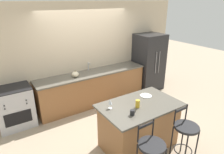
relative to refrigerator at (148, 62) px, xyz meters
name	(u,v)px	position (x,y,z in m)	size (l,w,h in m)	color
ground_plane	(100,108)	(-1.97, -0.31, -0.88)	(18.00, 18.00, 0.00)	tan
wall_back	(86,54)	(-1.97, 0.39, 0.47)	(6.00, 0.07, 2.70)	beige
back_counter	(93,88)	(-1.97, 0.07, -0.42)	(3.05, 0.68, 0.91)	#936038
sink_faucet	(88,65)	(-1.97, 0.27, 0.17)	(0.02, 0.13, 0.22)	#ADAFB5
kitchen_island	(139,125)	(-2.05, -1.98, -0.42)	(1.50, 0.95, 0.92)	#936038
refrigerator	(148,62)	(0.00, 0.00, 0.00)	(0.83, 0.77, 1.76)	#232326
oven_range	(15,107)	(-3.95, 0.06, -0.41)	(0.76, 0.64, 0.94)	#B7B7BC
bar_stool_near	(151,151)	(-2.46, -2.74, -0.29)	(0.42, 0.42, 1.03)	black
bar_stool_far	(185,132)	(-1.64, -2.73, -0.29)	(0.42, 0.42, 1.03)	black
dinner_plate	(146,96)	(-1.72, -1.78, 0.05)	(0.23, 0.23, 0.02)	white
wine_glass	(110,102)	(-2.59, -1.79, 0.16)	(0.07, 0.07, 0.18)	white
coffee_mug	(133,112)	(-2.39, -2.18, 0.08)	(0.11, 0.08, 0.09)	#232326
tumbler_cup	(138,104)	(-2.15, -2.04, 0.11)	(0.08, 0.08, 0.14)	gold
pumpkin_decoration	(75,74)	(-2.48, 0.00, 0.10)	(0.18, 0.18, 0.16)	beige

